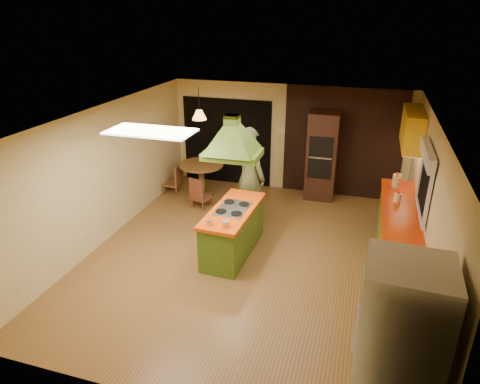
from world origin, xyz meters
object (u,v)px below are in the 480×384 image
(kitchen_island, at_px, (233,231))
(wall_oven, at_px, (322,156))
(man, at_px, (249,177))
(refrigerator, at_px, (398,349))
(dining_table, at_px, (202,173))
(canister_large, at_px, (397,180))

(kitchen_island, height_order, wall_oven, wall_oven)
(man, relative_size, wall_oven, 1.01)
(man, distance_m, refrigerator, 4.79)
(wall_oven, bearing_deg, kitchen_island, -112.80)
(man, distance_m, dining_table, 1.87)
(dining_table, height_order, canister_large, canister_large)
(wall_oven, bearing_deg, refrigerator, -77.16)
(dining_table, xyz_separation_m, canister_large, (4.21, -0.50, 0.50))
(wall_oven, distance_m, dining_table, 2.77)
(man, bearing_deg, refrigerator, 147.68)
(kitchen_island, relative_size, man, 0.87)
(man, bearing_deg, kitchen_island, 116.53)
(refrigerator, relative_size, canister_large, 8.48)
(kitchen_island, bearing_deg, canister_large, 35.57)
(man, height_order, wall_oven, man)
(wall_oven, bearing_deg, canister_large, -37.81)
(wall_oven, distance_m, canister_large, 1.94)
(dining_table, bearing_deg, man, -36.60)
(refrigerator, relative_size, wall_oven, 0.97)
(man, bearing_deg, canister_large, -144.09)
(man, bearing_deg, wall_oven, -100.80)
(kitchen_island, bearing_deg, wall_oven, 70.75)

